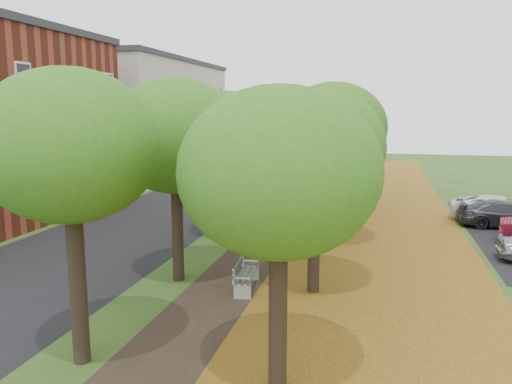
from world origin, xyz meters
The scene contains 10 objects.
ground centered at (0.00, 0.00, 0.00)m, with size 120.00×120.00×0.00m, color #2D4C19.
street_asphalt centered at (-7.50, 15.00, 0.00)m, with size 8.00×70.00×0.01m, color black.
footpath centered at (0.00, 15.00, 0.00)m, with size 3.20×70.00×0.01m, color black.
leaf_verge centered at (5.00, 15.00, 0.01)m, with size 7.50×70.00×0.01m, color #9D651D.
tree_row_west centered at (-2.20, 15.00, 4.92)m, with size 4.35×34.35×6.80m.
tree_row_east centered at (2.60, 15.00, 4.92)m, with size 4.35×34.35×6.80m.
building_cream centered at (-17.00, 33.00, 5.21)m, with size 10.30×20.30×10.40m.
bench centered at (0.34, 5.66, 0.49)m, with size 0.78×2.05×0.95m.
car_grey centered at (11.00, 17.44, 0.67)m, with size 1.88×4.62×1.34m, color #2E2E33.
car_white centered at (11.00, 18.64, 0.70)m, with size 2.31×5.00×1.39m, color white.
Camera 1 is at (4.55, -9.86, 6.02)m, focal length 35.00 mm.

